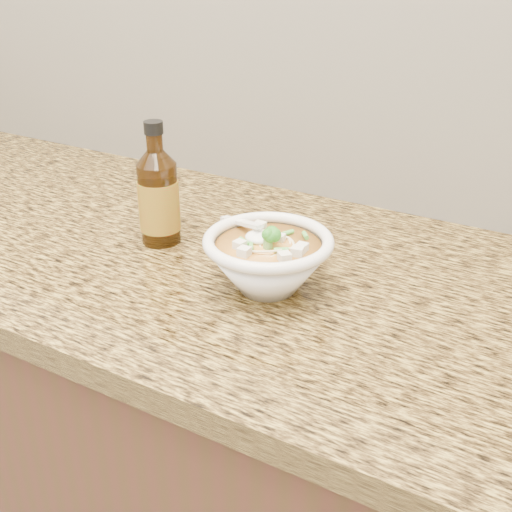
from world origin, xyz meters
The scene contains 4 objects.
cabinet centered at (0.00, 1.68, 0.43)m, with size 4.00×0.65×0.86m, color #372210.
counter_slab centered at (0.00, 1.68, 0.88)m, with size 4.00×0.68×0.04m, color #A4873C.
soup_bowl centered at (0.15, 1.60, 0.94)m, with size 0.20×0.19×0.10m.
hot_sauce_bottle centered at (-0.08, 1.66, 0.98)m, with size 0.08×0.08×0.21m.
Camera 1 is at (0.55, 0.89, 1.37)m, focal length 45.00 mm.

